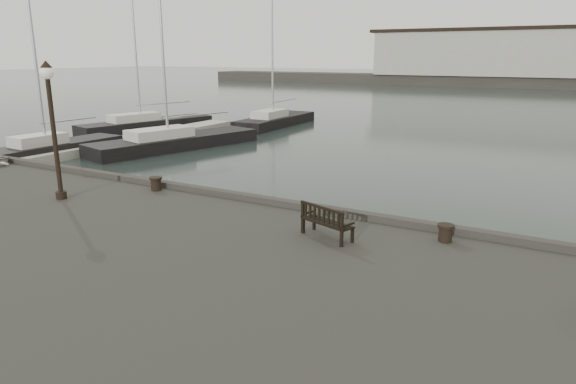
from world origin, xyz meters
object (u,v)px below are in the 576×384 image
Objects in this scene: yacht_a at (54,152)px; bollard_right at (445,233)px; bollard_left at (156,184)px; lamp_post at (51,112)px; yacht_b at (147,127)px; bench at (327,228)px; yacht_c at (176,145)px; yacht_d at (276,123)px.

bollard_right is at bearing -14.55° from yacht_a.
bollard_right is at bearing -1.18° from bollard_left.
bollard_left is 3.68m from lamp_post.
yacht_a is 11.29m from yacht_b.
yacht_c is (-17.20, 14.14, -1.57)m from bench.
yacht_d reaches higher than bollard_left.
yacht_a is 18.54m from yacht_d.
bench is at bearing -19.06° from yacht_a.
lamp_post reaches higher than bollard_right.
lamp_post is 17.78m from yacht_c.
yacht_b is (-24.81, 19.40, -1.56)m from bench.
yacht_b is at bearing -137.87° from yacht_d.
yacht_b reaches higher than bollard_right.
bollard_left is 1.06× the size of bollard_right.
yacht_d is at bearing 112.74° from bollard_left.
lamp_post is 0.27× the size of yacht_c.
bollard_left is at bearing -68.54° from yacht_d.
yacht_b is (-16.37, 20.23, -3.91)m from lamp_post.
lamp_post reaches higher than bollard_left.
lamp_post is at bearing -44.72° from yacht_c.
yacht_c is (-19.70, 13.00, -1.52)m from bollard_right.
bench is at bearing -58.32° from yacht_d.
lamp_post is at bearing -129.67° from bollard_left.
yacht_d is (4.42, 18.01, -0.01)m from yacht_a.
yacht_d is (-17.23, 26.57, -1.58)m from bench.
lamp_post is 0.35× the size of yacht_a.
bollard_right is (2.50, 1.15, -0.05)m from bench.
lamp_post is (-10.94, -1.97, 2.39)m from bollard_right.
yacht_b is at bearing 108.77° from yacht_a.
bench is 0.12× the size of yacht_d.
yacht_b reaches higher than bollard_left.
yacht_a reaches higher than bollard_right.
bollard_right is 0.10× the size of lamp_post.
bench is 23.33m from yacht_a.
yacht_a reaches higher than lamp_post.
bench reaches higher than bollard_right.
bench is 3.34× the size of bollard_left.
bollard_left is at bearing -30.18° from yacht_b.
bench is 31.71m from yacht_d.
yacht_a is at bearing 162.92° from bollard_right.
yacht_c is at bearing -19.98° from yacht_b.
yacht_b is at bearing 160.27° from yacht_c.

